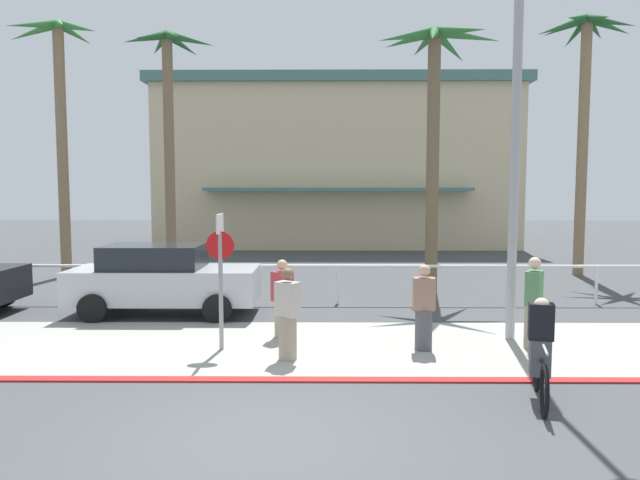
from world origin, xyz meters
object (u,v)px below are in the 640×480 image
pedestrian_0 (288,318)px  palm_tree_2 (168,102)px  palm_tree_4 (584,83)px  pedestrian_2 (533,307)px  cyclist_black_0 (540,352)px  pedestrian_1 (424,311)px  palm_tree_1 (58,95)px  stop_sign_bike_lane (220,262)px  car_silver_1 (163,279)px  pedestrian_3 (282,302)px  palm_tree_3 (435,95)px  streetlight_curb (520,123)px

pedestrian_0 → palm_tree_2: bearing=114.2°
palm_tree_4 → pedestrian_0: size_ratio=5.43×
pedestrian_0 → pedestrian_2: (4.58, 0.79, 0.05)m
cyclist_black_0 → palm_tree_4: bearing=65.0°
pedestrian_1 → palm_tree_1: bearing=139.3°
palm_tree_4 → pedestrian_0: palm_tree_4 is taller
stop_sign_bike_lane → palm_tree_4: bearing=42.3°
palm_tree_4 → pedestrian_2: 12.32m
car_silver_1 → pedestrian_3: (3.03, -2.19, -0.14)m
palm_tree_1 → pedestrian_3: 12.87m
pedestrian_1 → pedestrian_2: pedestrian_2 is taller
pedestrian_0 → cyclist_black_0: bearing=-27.0°
pedestrian_2 → palm_tree_2: bearing=133.5°
pedestrian_0 → pedestrian_1: (2.50, 0.65, -0.01)m
cyclist_black_0 → pedestrian_2: pedestrian_2 is taller
palm_tree_1 → pedestrian_3: palm_tree_1 is taller
cyclist_black_0 → pedestrian_1: pedestrian_1 is taller
stop_sign_bike_lane → palm_tree_2: size_ratio=0.30×
palm_tree_3 → palm_tree_4: 6.88m
palm_tree_2 → pedestrian_3: 11.47m
palm_tree_3 → pedestrian_0: size_ratio=4.60×
palm_tree_2 → pedestrian_3: (4.60, -9.06, -5.31)m
palm_tree_2 → pedestrian_0: size_ratio=5.15×
car_silver_1 → pedestrian_1: car_silver_1 is taller
palm_tree_3 → palm_tree_4: (5.76, 3.64, 0.96)m
palm_tree_3 → cyclist_black_0: bearing=-90.1°
palm_tree_1 → pedestrian_0: (8.34, -9.98, -5.41)m
pedestrian_3 → pedestrian_2: bearing=-9.7°
cyclist_black_0 → pedestrian_0: 4.20m
palm_tree_2 → cyclist_black_0: size_ratio=4.76×
palm_tree_3 → palm_tree_4: palm_tree_4 is taller
streetlight_curb → pedestrian_3: bearing=175.1°
streetlight_curb → palm_tree_1: palm_tree_1 is taller
cyclist_black_0 → pedestrian_2: size_ratio=1.02×
palm_tree_2 → palm_tree_3: (8.56, -3.85, -0.37)m
pedestrian_1 → pedestrian_2: bearing=3.9°
palm_tree_1 → pedestrian_3: (8.13, -8.37, -5.43)m
car_silver_1 → pedestrian_0: size_ratio=2.67×
stop_sign_bike_lane → pedestrian_2: bearing=1.5°
stop_sign_bike_lane → cyclist_black_0: size_ratio=1.44×
palm_tree_4 → pedestrian_2: size_ratio=5.11×
pedestrian_0 → pedestrian_1: 2.58m
streetlight_curb → palm_tree_2: 13.28m
car_silver_1 → pedestrian_3: size_ratio=2.75×
palm_tree_1 → cyclist_black_0: (12.08, -11.88, -5.47)m
stop_sign_bike_lane → car_silver_1: size_ratio=0.58×
stop_sign_bike_lane → car_silver_1: stop_sign_bike_lane is taller
palm_tree_2 → car_silver_1: (1.57, -6.87, -5.18)m
palm_tree_4 → palm_tree_2: bearing=179.2°
palm_tree_1 → palm_tree_2: (3.53, 0.69, -0.12)m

